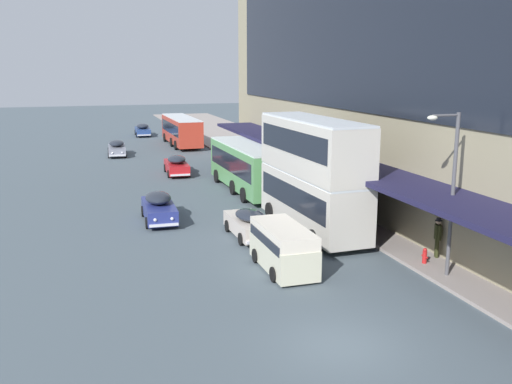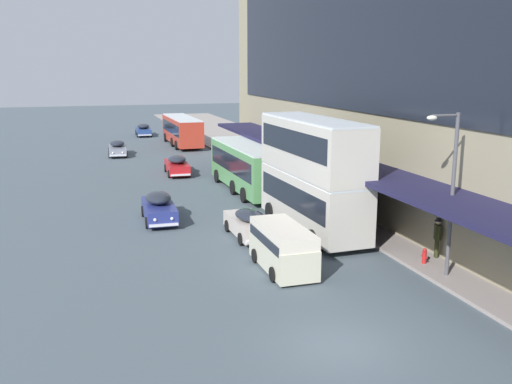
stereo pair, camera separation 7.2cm
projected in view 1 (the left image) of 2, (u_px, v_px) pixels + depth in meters
ground at (342, 346)px, 18.13m from camera, size 240.00×240.00×0.00m
transit_bus_kerbside_front at (181, 129)px, 63.88m from camera, size 2.92×11.12×3.17m
transit_bus_kerbside_rear at (313, 172)px, 29.99m from camera, size 2.90×9.20×6.08m
transit_bus_kerbside_far at (246, 165)px, 40.29m from camera, size 2.86×10.79×3.32m
sedan_lead_mid at (159, 207)px, 32.62m from camera, size 1.89×4.59×1.65m
sedan_lead_near at (177, 165)px, 46.76m from camera, size 1.95×4.78×1.59m
sedan_oncoming_rear at (117, 148)px, 56.72m from camera, size 1.97×4.91×1.51m
sedan_oncoming_front at (249, 223)px, 29.54m from camera, size 1.79×4.29×1.48m
sedan_second_near at (143, 130)px, 72.83m from camera, size 2.03×4.97×1.60m
vw_van at (282, 245)px, 24.82m from camera, size 1.91×4.55×1.96m
pedestrian_at_kerb at (438, 236)px, 25.90m from camera, size 0.37×0.58×1.86m
street_lamp at (450, 183)px, 23.00m from camera, size 1.50×0.28×6.78m
fire_hydrant at (425, 256)px, 25.25m from camera, size 0.20×0.40×0.70m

